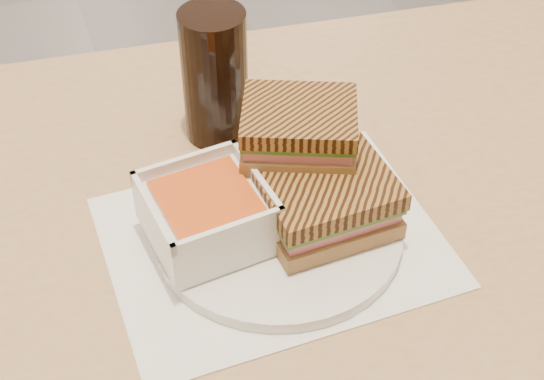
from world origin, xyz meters
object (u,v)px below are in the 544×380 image
object	(u,v)px
panini_lower	(325,200)
cola_glass	(215,76)
soup_bowl	(207,215)
main_table	(336,259)
plate	(278,229)

from	to	relation	value
panini_lower	cola_glass	distance (m)	0.21
soup_bowl	panini_lower	xyz separation A→B (m)	(0.12, -0.02, 0.00)
main_table	soup_bowl	xyz separation A→B (m)	(-0.16, -0.03, 0.16)
main_table	soup_bowl	world-z (taller)	soup_bowl
panini_lower	cola_glass	xyz separation A→B (m)	(-0.06, 0.20, 0.03)
cola_glass	plate	bearing A→B (deg)	-87.15
main_table	plate	world-z (taller)	plate
cola_glass	soup_bowl	bearing A→B (deg)	-109.28
plate	panini_lower	distance (m)	0.06
plate	cola_glass	bearing A→B (deg)	92.85
main_table	panini_lower	size ratio (longest dim) A/B	9.23
panini_lower	cola_glass	size ratio (longest dim) A/B	0.84
main_table	soup_bowl	size ratio (longest dim) A/B	9.78
soup_bowl	cola_glass	world-z (taller)	cola_glass
panini_lower	cola_glass	bearing A→B (deg)	105.76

